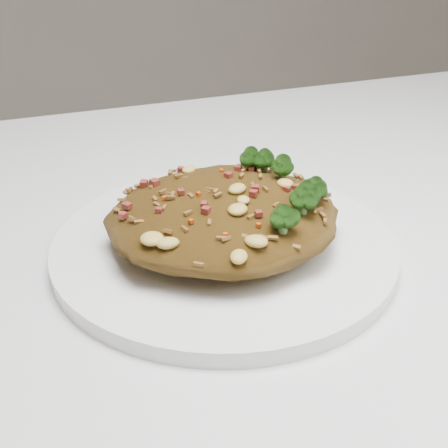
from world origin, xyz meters
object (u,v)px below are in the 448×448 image
Objects in this scene: dining_table at (167,339)px; fork at (255,191)px; plate at (224,247)px; fried_rice at (226,208)px.

dining_table is 8.03× the size of fork.
plate is at bearing -15.73° from dining_table.
dining_table is at bearing 164.43° from fried_rice.
plate is at bearing 168.81° from fried_rice.
fried_rice is (0.00, -0.00, 0.04)m from plate.
fork is at bearing 51.68° from plate.
plate is (0.05, -0.01, 0.10)m from dining_table.
dining_table is 0.16m from fork.
fork is (0.11, 0.06, 0.11)m from dining_table.
fried_rice reaches higher than fork.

